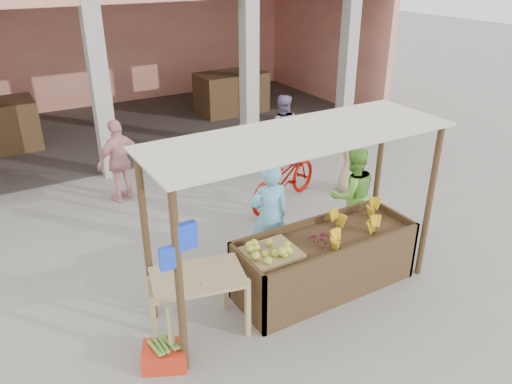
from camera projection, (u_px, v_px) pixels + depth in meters
ground at (295, 297)px, 7.03m from camera, size 60.00×60.00×0.00m
market_building at (104, 26)px, 12.83m from camera, size 14.40×6.40×4.20m
fruit_stall at (325, 263)px, 7.08m from camera, size 2.60×0.95×0.80m
stall_awning at (296, 167)px, 6.22m from camera, size 4.09×1.35×2.39m
banana_heap at (354, 224)px, 7.07m from camera, size 1.20×0.65×0.22m
melon_tray at (271, 249)px, 6.51m from camera, size 0.70×0.61×0.19m
berry_heap at (323, 237)px, 6.81m from camera, size 0.46×0.38×0.15m
side_table at (198, 286)px, 6.02m from camera, size 1.24×0.97×0.89m
papaya_pile at (197, 270)px, 5.92m from camera, size 0.62×0.36×0.18m
red_crate at (165, 356)px, 5.82m from camera, size 0.61×0.54×0.26m
plantain_bundle at (164, 345)px, 5.74m from camera, size 0.38×0.26×0.08m
produce_sacks at (274, 137)px, 12.39m from camera, size 0.70×0.43×0.53m
vendor_blue at (269, 213)px, 7.39m from camera, size 0.75×0.61×1.79m
vendor_green at (352, 193)px, 8.10m from camera, size 0.92×0.66×1.73m
motorcycle at (284, 177)px, 9.48m from camera, size 1.46×2.20×1.09m
shopper_b at (119, 158)px, 9.47m from camera, size 1.14×0.84×1.74m
shopper_c at (352, 151)px, 9.84m from camera, size 0.84×0.56×1.70m
shopper_f at (282, 127)px, 11.16m from camera, size 0.99×0.88×1.75m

